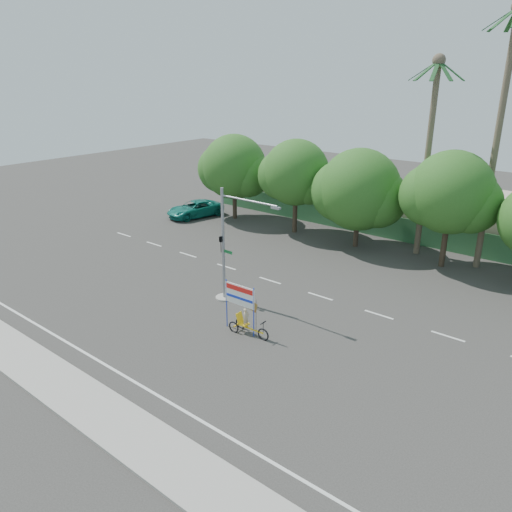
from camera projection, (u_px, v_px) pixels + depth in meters
The scene contains 14 objects.
ground at pixel (208, 335), 26.70m from camera, with size 120.00×120.00×0.00m, color #33302D.
sidewalk_near at pixel (85, 402), 21.23m from camera, with size 50.00×2.40×0.12m, color gray.
fence at pixel (387, 227), 41.98m from camera, with size 38.00×0.08×2.00m, color #336B3D.
building_left at pixel (316, 189), 50.83m from camera, with size 12.00×8.00×4.00m, color #BEAE97.
building_right at pixel (504, 223), 40.23m from camera, with size 14.00×8.00×3.60m, color #BEAE97.
tree_far_left at pixel (234, 169), 46.45m from camera, with size 7.14×6.00×7.96m.
tree_left at pixel (296, 175), 42.20m from camera, with size 6.66×5.60×8.07m.
tree_center at pixel (358, 192), 38.86m from camera, with size 7.62×6.40×7.85m.
tree_right at pixel (450, 195), 34.44m from camera, with size 6.90×5.80×8.36m.
palm_tall at pixel (501, 117), 32.50m from camera, with size 3.73×3.79×17.45m.
palm_short at pixel (430, 137), 35.72m from camera, with size 3.73×3.79×14.45m.
traffic_signal at pixel (227, 255), 29.88m from camera, with size 4.72×1.10×7.00m.
trike_billboard at pixel (244, 313), 26.59m from camera, with size 2.91×0.68×2.86m.
pickup_truck at pixel (195, 209), 48.31m from camera, with size 2.56×5.55×1.54m, color #107565.
Camera 1 is at (16.87, -16.65, 13.26)m, focal length 35.00 mm.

